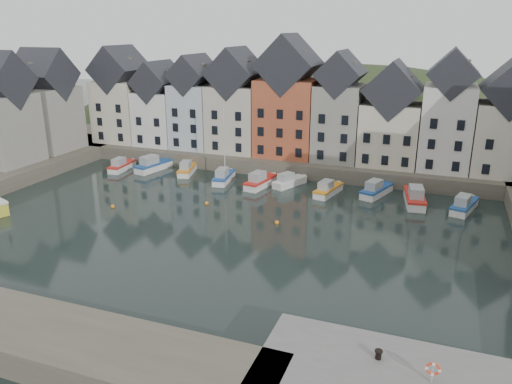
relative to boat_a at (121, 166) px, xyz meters
The scene contains 18 objects.
ground 28.74m from the boat_a, 37.41° to the right, with size 260.00×260.00×0.00m, color black.
far_quay 26.04m from the boat_a, 28.80° to the left, with size 90.00×16.00×2.00m, color #514B3E.
hillside 48.51m from the boat_a, 59.36° to the left, with size 153.60×70.40×64.00m.
far_terrace 29.27m from the boat_a, 22.06° to the left, with size 72.37×8.16×17.78m.
left_terrace 16.03m from the boat_a, 163.31° to the right, with size 7.65×17.00×15.69m.
mooring_buoys 22.39m from the boat_a, 32.78° to the right, with size 20.50×5.50×0.50m.
boat_a is the anchor object (origin of this frame).
boat_b 4.85m from the boat_a, 19.45° to the left, with size 3.43×7.06×2.60m.
boat_c 10.35m from the boat_a, ahead, with size 3.23×6.06×2.22m.
boat_d 16.90m from the boat_a, ahead, with size 2.67×6.14×11.36m.
boat_e 22.48m from the boat_a, ahead, with size 2.98×6.55×2.42m.
boat_f 26.04m from the boat_a, ahead, with size 3.76×5.76×2.13m.
boat_g 31.79m from the boat_a, ahead, with size 2.92×6.01×2.21m.
boat_h 37.65m from the boat_a, ahead, with size 3.72×6.50×2.38m.
boat_i 42.48m from the boat_a, ahead, with size 3.21×7.21×2.67m.
boat_j 48.07m from the boat_a, ahead, with size 3.44×6.32×2.32m.
mooring_bollard 55.24m from the boat_a, 39.55° to the right, with size 0.48×0.48×0.56m.
life_ring_post 58.27m from the boat_a, 38.49° to the right, with size 0.80×0.17×1.30m.
Camera 1 is at (21.72, -43.38, 20.50)m, focal length 35.00 mm.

